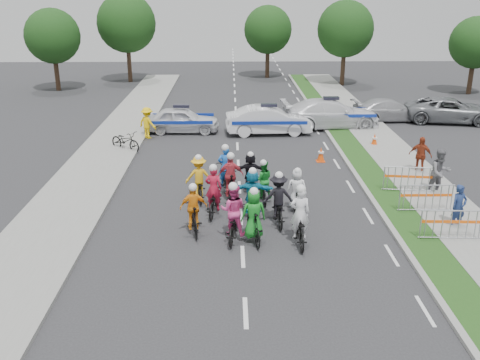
{
  "coord_description": "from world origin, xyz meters",
  "views": [
    {
      "loc": [
        -0.35,
        -14.6,
        7.83
      ],
      "look_at": [
        -0.01,
        3.87,
        1.1
      ],
      "focal_mm": 40.0,
      "sensor_mm": 36.0,
      "label": 1
    }
  ],
  "objects_px": {
    "rider_8": "(263,186)",
    "rider_1": "(254,220)",
    "rider_5": "(252,196)",
    "tree_1": "(345,29)",
    "cone_0": "(321,155)",
    "tree_0": "(53,36)",
    "rider_9": "(231,182)",
    "rider_10": "(199,182)",
    "rider_2": "(233,218)",
    "tree_4": "(268,30)",
    "rider_6": "(214,197)",
    "parked_bike": "(125,141)",
    "spectator_2": "(420,155)",
    "rider_12": "(225,175)",
    "civilian_sedan": "(389,110)",
    "rider_3": "(194,214)",
    "spectator_1": "(440,172)",
    "rider_4": "(278,203)",
    "cone_1": "(374,140)",
    "rider_7": "(296,194)",
    "rider_0": "(299,224)",
    "police_car_2": "(330,114)",
    "marshal_hiviz": "(147,123)",
    "civilian_suv": "(450,110)",
    "police_car_1": "(269,120)",
    "spectator_0": "(459,207)",
    "police_car_0": "(182,120)",
    "rider_11": "(250,175)",
    "barrier_0": "(450,226)",
    "tree_2": "(476,43)",
    "barrier_1": "(426,199)"
  },
  "relations": [
    {
      "from": "rider_4",
      "to": "parked_bike",
      "type": "height_order",
      "value": "rider_4"
    },
    {
      "from": "rider_0",
      "to": "rider_12",
      "type": "xyz_separation_m",
      "value": [
        -2.39,
        4.83,
        -0.03
      ]
    },
    {
      "from": "spectator_2",
      "to": "rider_12",
      "type": "bearing_deg",
      "value": -136.64
    },
    {
      "from": "rider_10",
      "to": "tree_0",
      "type": "bearing_deg",
      "value": -68.29
    },
    {
      "from": "police_car_2",
      "to": "spectator_0",
      "type": "relative_size",
      "value": 3.62
    },
    {
      "from": "cone_1",
      "to": "rider_4",
      "type": "bearing_deg",
      "value": -121.68
    },
    {
      "from": "rider_8",
      "to": "tree_4",
      "type": "distance_m",
      "value": 29.84
    },
    {
      "from": "rider_0",
      "to": "barrier_1",
      "type": "height_order",
      "value": "rider_0"
    },
    {
      "from": "barrier_0",
      "to": "tree_1",
      "type": "distance_m",
      "value": 29.47
    },
    {
      "from": "civilian_sedan",
      "to": "tree_1",
      "type": "height_order",
      "value": "tree_1"
    },
    {
      "from": "rider_4",
      "to": "rider_6",
      "type": "height_order",
      "value": "rider_4"
    },
    {
      "from": "police_car_2",
      "to": "rider_12",
      "type": "bearing_deg",
      "value": 143.51
    },
    {
      "from": "police_car_2",
      "to": "cone_1",
      "type": "bearing_deg",
      "value": -163.41
    },
    {
      "from": "rider_7",
      "to": "marshal_hiviz",
      "type": "height_order",
      "value": "rider_7"
    },
    {
      "from": "tree_0",
      "to": "rider_2",
      "type": "bearing_deg",
      "value": -62.85
    },
    {
      "from": "rider_5",
      "to": "tree_1",
      "type": "bearing_deg",
      "value": -102.27
    },
    {
      "from": "rider_8",
      "to": "police_car_1",
      "type": "bearing_deg",
      "value": -98.94
    },
    {
      "from": "barrier_0",
      "to": "tree_2",
      "type": "height_order",
      "value": "tree_2"
    },
    {
      "from": "tree_0",
      "to": "police_car_2",
      "type": "bearing_deg",
      "value": -32.05
    },
    {
      "from": "cone_0",
      "to": "tree_0",
      "type": "bearing_deg",
      "value": 133.91
    },
    {
      "from": "police_car_2",
      "to": "police_car_0",
      "type": "bearing_deg",
      "value": 90.32
    },
    {
      "from": "rider_4",
      "to": "spectator_2",
      "type": "relative_size",
      "value": 1.15
    },
    {
      "from": "rider_7",
      "to": "cone_1",
      "type": "xyz_separation_m",
      "value": [
        5.04,
        8.36,
        -0.33
      ]
    },
    {
      "from": "rider_3",
      "to": "spectator_1",
      "type": "height_order",
      "value": "spectator_1"
    },
    {
      "from": "civilian_suv",
      "to": "spectator_2",
      "type": "bearing_deg",
      "value": 161.82
    },
    {
      "from": "rider_1",
      "to": "cone_0",
      "type": "relative_size",
      "value": 2.73
    },
    {
      "from": "rider_8",
      "to": "rider_1",
      "type": "bearing_deg",
      "value": 77.79
    },
    {
      "from": "spectator_2",
      "to": "spectator_1",
      "type": "bearing_deg",
      "value": -61.12
    },
    {
      "from": "rider_4",
      "to": "cone_1",
      "type": "bearing_deg",
      "value": -124.69
    },
    {
      "from": "police_car_2",
      "to": "rider_2",
      "type": "bearing_deg",
      "value": 152.86
    },
    {
      "from": "spectator_2",
      "to": "barrier_0",
      "type": "xyz_separation_m",
      "value": [
        -1.27,
        -6.72,
        -0.28
      ]
    },
    {
      "from": "police_car_0",
      "to": "marshal_hiviz",
      "type": "bearing_deg",
      "value": 126.27
    },
    {
      "from": "police_car_0",
      "to": "cone_1",
      "type": "bearing_deg",
      "value": -105.88
    },
    {
      "from": "rider_11",
      "to": "police_car_2",
      "type": "height_order",
      "value": "rider_11"
    },
    {
      "from": "rider_1",
      "to": "civilian_sedan",
      "type": "height_order",
      "value": "rider_1"
    },
    {
      "from": "rider_6",
      "to": "spectator_2",
      "type": "xyz_separation_m",
      "value": [
        8.94,
        4.29,
        0.2
      ]
    },
    {
      "from": "rider_10",
      "to": "spectator_2",
      "type": "relative_size",
      "value": 1.12
    },
    {
      "from": "police_car_2",
      "to": "civilian_sedan",
      "type": "xyz_separation_m",
      "value": [
        3.94,
        1.65,
        -0.17
      ]
    },
    {
      "from": "rider_10",
      "to": "rider_5",
      "type": "bearing_deg",
      "value": 133.62
    },
    {
      "from": "civilian_sedan",
      "to": "spectator_2",
      "type": "height_order",
      "value": "spectator_2"
    },
    {
      "from": "rider_6",
      "to": "parked_bike",
      "type": "bearing_deg",
      "value": -52.03
    },
    {
      "from": "rider_11",
      "to": "spectator_1",
      "type": "xyz_separation_m",
      "value": [
        7.45,
        -0.38,
        0.2
      ]
    },
    {
      "from": "tree_0",
      "to": "rider_5",
      "type": "bearing_deg",
      "value": -60.0
    },
    {
      "from": "parked_bike",
      "to": "police_car_1",
      "type": "bearing_deg",
      "value": -31.26
    },
    {
      "from": "rider_0",
      "to": "rider_3",
      "type": "xyz_separation_m",
      "value": [
        -3.42,
        0.79,
        0.03
      ]
    },
    {
      "from": "parked_bike",
      "to": "civilian_sedan",
      "type": "bearing_deg",
      "value": -31.74
    },
    {
      "from": "rider_5",
      "to": "marshal_hiviz",
      "type": "xyz_separation_m",
      "value": [
        -5.26,
        10.65,
        0.06
      ]
    },
    {
      "from": "tree_2",
      "to": "rider_8",
      "type": "bearing_deg",
      "value": -128.47
    },
    {
      "from": "rider_9",
      "to": "rider_10",
      "type": "relative_size",
      "value": 1.04
    },
    {
      "from": "barrier_1",
      "to": "rider_11",
      "type": "bearing_deg",
      "value": 160.33
    }
  ]
}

